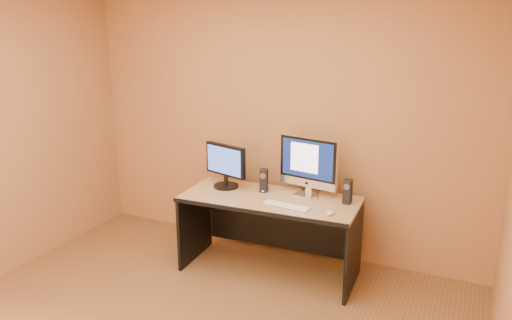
% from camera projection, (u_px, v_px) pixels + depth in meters
% --- Properties ---
extents(walls, '(4.00, 4.00, 2.60)m').
position_uv_depth(walls, '(153.00, 178.00, 2.99)').
color(walls, '#A36A41').
rests_on(walls, ground).
extents(desk, '(1.57, 0.75, 0.71)m').
position_uv_depth(desk, '(269.00, 235.00, 4.46)').
color(desk, tan).
rests_on(desk, ground).
extents(imac, '(0.57, 0.29, 0.53)m').
position_uv_depth(imac, '(307.00, 166.00, 4.35)').
color(imac, silver).
rests_on(imac, desk).
extents(second_monitor, '(0.51, 0.35, 0.40)m').
position_uv_depth(second_monitor, '(226.00, 166.00, 4.58)').
color(second_monitor, black).
rests_on(second_monitor, desk).
extents(speaker_left, '(0.08, 0.08, 0.21)m').
position_uv_depth(speaker_left, '(264.00, 180.00, 4.48)').
color(speaker_left, black).
rests_on(speaker_left, desk).
extents(speaker_right, '(0.07, 0.07, 0.21)m').
position_uv_depth(speaker_right, '(348.00, 192.00, 4.19)').
color(speaker_right, black).
rests_on(speaker_right, desk).
extents(keyboard, '(0.42, 0.14, 0.02)m').
position_uv_depth(keyboard, '(286.00, 206.00, 4.14)').
color(keyboard, silver).
rests_on(keyboard, desk).
extents(mouse, '(0.06, 0.10, 0.03)m').
position_uv_depth(mouse, '(330.00, 213.00, 3.97)').
color(mouse, silver).
rests_on(mouse, desk).
extents(cable_a, '(0.07, 0.20, 0.01)m').
position_uv_depth(cable_a, '(318.00, 194.00, 4.43)').
color(cable_a, black).
rests_on(cable_a, desk).
extents(cable_b, '(0.04, 0.17, 0.01)m').
position_uv_depth(cable_b, '(301.00, 190.00, 4.54)').
color(cable_b, black).
rests_on(cable_b, desk).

